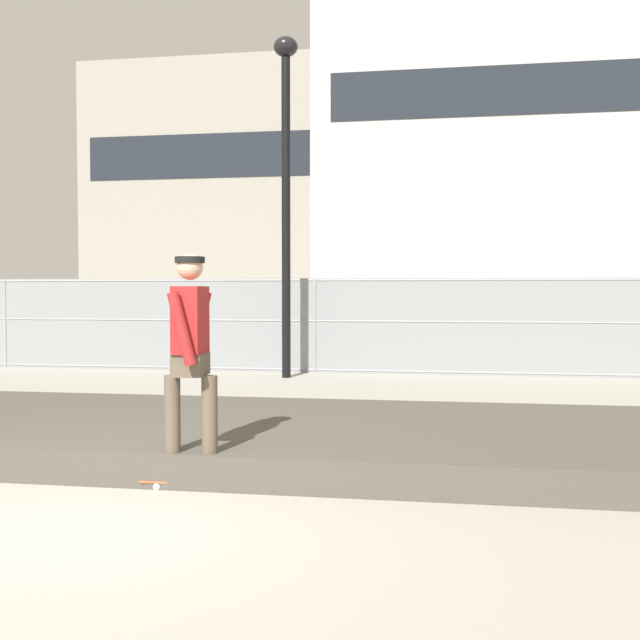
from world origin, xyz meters
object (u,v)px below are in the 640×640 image
Objects in this scene: skateboard at (191,481)px; skater at (190,351)px; street_lamp at (286,164)px; parked_car_near at (156,322)px.

skateboard is 1.06m from skater.
skateboard is 0.13× the size of street_lamp.
street_lamp is at bearing 95.98° from skater.
skateboard is at bearing 180.00° from skater.
parked_car_near is (-4.93, 11.55, -0.28)m from skater.
skater is (0.00, 0.00, 1.06)m from skateboard.
parked_car_near is at bearing 113.12° from skateboard.
skater reaches higher than skateboard.
skateboard is 0.44× the size of skater.
skateboard is 8.53m from street_lamp.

